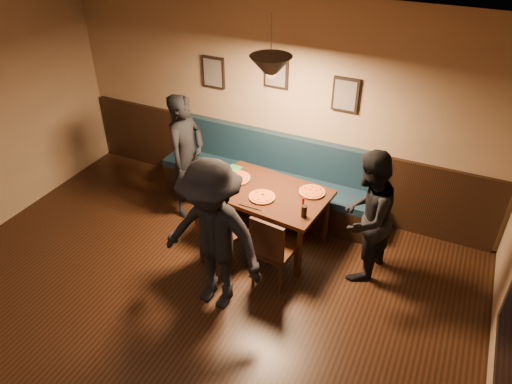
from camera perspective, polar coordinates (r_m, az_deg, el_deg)
ceiling at (r=3.08m, az=-23.90°, el=10.05°), size 7.00×7.00×0.00m
wall_back at (r=6.29m, az=2.45°, el=10.42°), size 6.00×0.00×6.00m
wainscot at (r=6.67m, az=2.16°, el=3.21°), size 5.88×0.06×1.00m
booth_bench at (r=6.46m, az=1.21°, el=2.11°), size 3.00×0.60×1.00m
picture_left at (r=6.53m, az=-5.10°, el=14.05°), size 0.32×0.04×0.42m
picture_center at (r=6.10m, az=2.43°, el=14.20°), size 0.32×0.04×0.42m
picture_right at (r=5.89m, az=10.64°, el=11.34°), size 0.32×0.04×0.42m
pendant_lamp at (r=4.99m, az=1.77°, el=14.57°), size 0.44×0.44×0.25m
dining_table at (r=5.89m, az=1.45°, el=-2.96°), size 1.47×1.03×0.74m
chair_near_left at (r=5.47m, az=-3.90°, el=-4.39°), size 0.60×0.60×1.04m
chair_near_right at (r=5.29m, az=2.27°, el=-6.66°), size 0.45×0.45×0.92m
diner_left at (r=6.24m, az=-8.28°, el=4.21°), size 0.43×0.63×1.69m
diner_right at (r=5.32m, az=13.01°, el=-2.91°), size 0.73×0.86×1.58m
diner_front at (r=4.80m, az=-5.23°, el=-5.44°), size 1.16×0.72×1.74m
pizza_a at (r=5.89m, az=-2.33°, el=1.68°), size 0.43×0.43×0.04m
pizza_b at (r=5.54m, az=0.73°, el=-0.59°), size 0.33×0.33×0.04m
pizza_c at (r=5.67m, az=6.71°, el=0.02°), size 0.35×0.35×0.04m
soda_glass at (r=5.25m, az=5.76°, el=-2.31°), size 0.07×0.07×0.14m
tabasco_bottle at (r=5.43m, az=5.65°, el=-1.03°), size 0.04×0.04×0.13m
napkin_a at (r=6.12m, az=-2.63°, el=2.82°), size 0.18×0.18×0.01m
napkin_b at (r=5.69m, az=-4.47°, el=0.13°), size 0.19×0.19×0.01m
cutlery_set at (r=5.40m, az=-0.78°, el=-1.87°), size 0.19×0.03×0.00m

